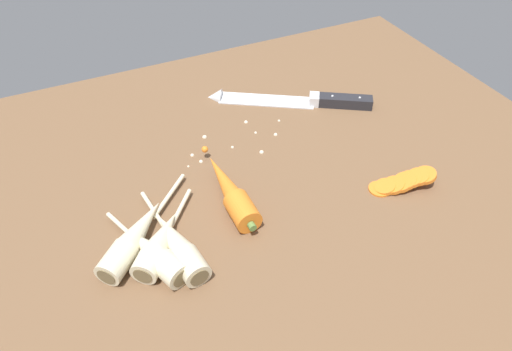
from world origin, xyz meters
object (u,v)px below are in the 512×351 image
at_px(chefs_knife, 286,100).
at_px(parsnip_mid_left, 135,237).
at_px(carrot_slice_stack, 402,182).
at_px(parsnip_mid_right, 155,254).
at_px(parsnip_front, 178,246).
at_px(parsnip_back, 160,243).
at_px(whole_carrot, 230,191).

bearing_deg(chefs_knife, parsnip_mid_left, -147.19).
distance_m(parsnip_mid_left, carrot_slice_stack, 0.45).
distance_m(chefs_knife, parsnip_mid_left, 0.46).
bearing_deg(parsnip_mid_right, carrot_slice_stack, -2.83).
relative_size(parsnip_front, carrot_slice_stack, 1.83).
xyz_separation_m(chefs_knife, carrot_slice_stack, (0.06, -0.31, 0.01)).
bearing_deg(parsnip_mid_right, chefs_knife, 38.56).
bearing_deg(parsnip_front, chefs_knife, 41.31).
height_order(parsnip_mid_right, parsnip_back, same).
relative_size(chefs_knife, parsnip_front, 1.50).
bearing_deg(parsnip_mid_left, parsnip_front, -38.65).
relative_size(parsnip_back, carrot_slice_stack, 1.38).
bearing_deg(parsnip_back, parsnip_mid_left, 137.87).
height_order(whole_carrot, parsnip_back, whole_carrot).
xyz_separation_m(parsnip_mid_left, parsnip_back, (0.03, -0.03, 0.00)).
xyz_separation_m(whole_carrot, parsnip_mid_right, (-0.15, -0.07, -0.00)).
distance_m(whole_carrot, carrot_slice_stack, 0.29).
distance_m(parsnip_front, parsnip_back, 0.03).
xyz_separation_m(chefs_knife, parsnip_mid_right, (-0.37, -0.29, 0.01)).
bearing_deg(carrot_slice_stack, parsnip_mid_left, 171.65).
relative_size(parsnip_mid_left, carrot_slice_stack, 1.61).
xyz_separation_m(parsnip_mid_left, carrot_slice_stack, (0.44, -0.07, -0.01)).
xyz_separation_m(parsnip_mid_right, carrot_slice_stack, (0.43, -0.02, -0.01)).
height_order(whole_carrot, carrot_slice_stack, whole_carrot).
relative_size(chefs_knife, parsnip_mid_left, 1.71).
bearing_deg(parsnip_back, parsnip_mid_right, -125.11).
distance_m(parsnip_back, carrot_slice_stack, 0.42).
relative_size(parsnip_front, parsnip_mid_left, 1.14).
bearing_deg(chefs_knife, whole_carrot, -134.98).
distance_m(whole_carrot, parsnip_mid_right, 0.17).
bearing_deg(whole_carrot, parsnip_mid_left, -170.07).
distance_m(chefs_knife, parsnip_mid_right, 0.47).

